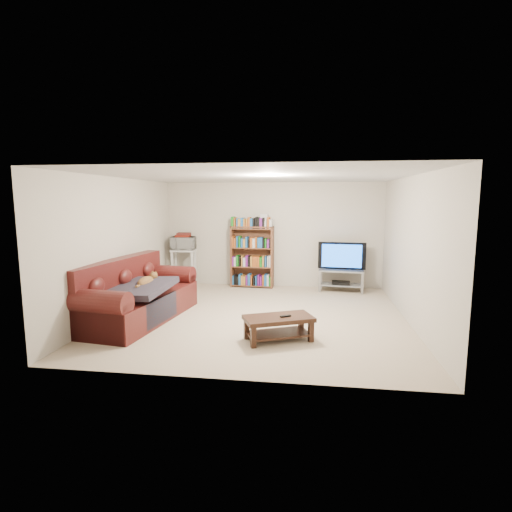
% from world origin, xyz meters
% --- Properties ---
extents(floor, '(5.00, 5.00, 0.00)m').
position_xyz_m(floor, '(0.00, 0.00, 0.00)').
color(floor, beige).
rests_on(floor, ground).
extents(ceiling, '(5.00, 5.00, 0.00)m').
position_xyz_m(ceiling, '(0.00, 0.00, 2.40)').
color(ceiling, white).
rests_on(ceiling, ground).
extents(wall_back, '(5.00, 0.00, 5.00)m').
position_xyz_m(wall_back, '(0.00, 2.50, 1.20)').
color(wall_back, beige).
rests_on(wall_back, ground).
extents(wall_front, '(5.00, 0.00, 5.00)m').
position_xyz_m(wall_front, '(0.00, -2.50, 1.20)').
color(wall_front, beige).
rests_on(wall_front, ground).
extents(wall_left, '(0.00, 5.00, 5.00)m').
position_xyz_m(wall_left, '(-2.50, 0.00, 1.20)').
color(wall_left, beige).
rests_on(wall_left, ground).
extents(wall_right, '(0.00, 5.00, 5.00)m').
position_xyz_m(wall_right, '(2.50, 0.00, 1.20)').
color(wall_right, beige).
rests_on(wall_right, ground).
extents(sofa, '(1.34, 2.52, 1.02)m').
position_xyz_m(sofa, '(-2.06, -0.46, 0.35)').
color(sofa, '#491413').
rests_on(sofa, floor).
extents(blanket, '(0.99, 1.25, 0.20)m').
position_xyz_m(blanket, '(-1.89, -0.65, 0.59)').
color(blanket, '#2F2A35').
rests_on(blanket, sofa).
extents(cat, '(0.35, 0.68, 0.20)m').
position_xyz_m(cat, '(-1.86, -0.43, 0.65)').
color(cat, brown).
rests_on(cat, sofa).
extents(coffee_table, '(1.09, 0.84, 0.35)m').
position_xyz_m(coffee_table, '(0.44, -1.15, 0.25)').
color(coffee_table, black).
rests_on(coffee_table, floor).
extents(remote, '(0.16, 0.12, 0.02)m').
position_xyz_m(remote, '(0.54, -1.16, 0.37)').
color(remote, black).
rests_on(remote, coffee_table).
extents(tv_stand, '(1.00, 0.52, 0.48)m').
position_xyz_m(tv_stand, '(1.56, 2.13, 0.33)').
color(tv_stand, '#999EA3').
rests_on(tv_stand, floor).
extents(television, '(1.05, 0.23, 0.60)m').
position_xyz_m(television, '(1.56, 2.13, 0.78)').
color(television, black).
rests_on(television, tv_stand).
extents(dvd_player, '(0.41, 0.31, 0.06)m').
position_xyz_m(dvd_player, '(1.56, 2.13, 0.19)').
color(dvd_player, black).
rests_on(dvd_player, tv_stand).
extents(bookshelf, '(0.99, 0.35, 1.41)m').
position_xyz_m(bookshelf, '(-0.45, 2.30, 0.73)').
color(bookshelf, brown).
rests_on(bookshelf, floor).
extents(shelf_clutter, '(0.72, 0.23, 0.28)m').
position_xyz_m(shelf_clutter, '(-0.35, 2.31, 1.51)').
color(shelf_clutter, silver).
rests_on(shelf_clutter, bookshelf).
extents(microwave_stand, '(0.57, 0.43, 0.87)m').
position_xyz_m(microwave_stand, '(-2.04, 2.15, 0.55)').
color(microwave_stand, silver).
rests_on(microwave_stand, floor).
extents(microwave, '(0.56, 0.40, 0.29)m').
position_xyz_m(microwave, '(-2.04, 2.15, 1.01)').
color(microwave, silver).
rests_on(microwave, microwave_stand).
extents(game_boxes, '(0.33, 0.30, 0.05)m').
position_xyz_m(game_boxes, '(-2.04, 2.15, 1.18)').
color(game_boxes, maroon).
rests_on(game_boxes, microwave).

